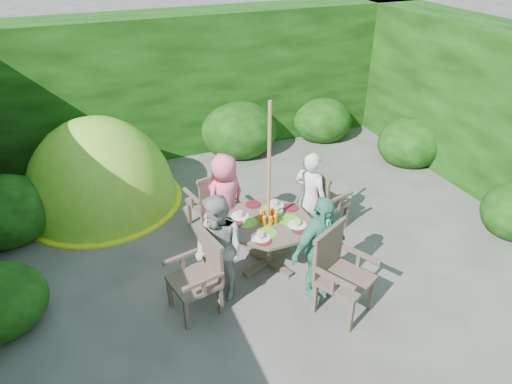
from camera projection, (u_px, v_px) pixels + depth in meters
name	position (u px, v px, depth m)	size (l,w,h in m)	color
ground	(285.00, 261.00, 5.97)	(60.00, 60.00, 0.00)	#4A4642
hedge_enclosure	(248.00, 135.00, 6.39)	(9.00, 9.00, 2.50)	black
patio_table	(268.00, 228.00, 5.67)	(1.47, 1.47, 0.78)	#47382E
parasol_pole	(269.00, 190.00, 5.39)	(0.04, 0.04, 2.20)	#96603C
garden_chair_right	(322.00, 199.00, 6.37)	(0.61, 0.66, 0.91)	#47382E
garden_chair_left	(200.00, 274.00, 5.03)	(0.59, 0.63, 0.91)	#47382E
garden_chair_back	(211.00, 200.00, 6.37)	(0.63, 0.58, 0.90)	#47382E
garden_chair_front	(339.00, 271.00, 5.01)	(0.76, 0.73, 0.98)	#47382E
child_right	(310.00, 197.00, 6.10)	(0.48, 0.31, 1.31)	white
child_left	(219.00, 249.00, 5.13)	(0.64, 0.50, 1.32)	#9C9D98
child_back	(225.00, 198.00, 6.11)	(0.62, 0.41, 1.27)	pink
child_front	(319.00, 249.00, 5.12)	(0.78, 0.33, 1.33)	#45A382
dome_tent	(105.00, 203.00, 7.21)	(2.50, 2.50, 2.79)	#7ABA23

